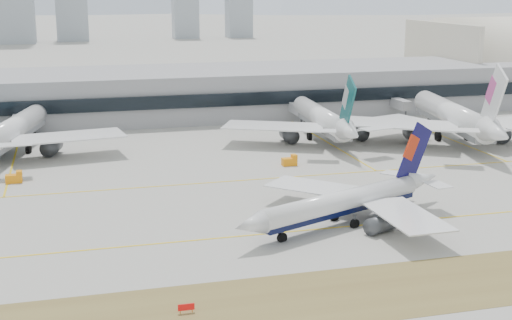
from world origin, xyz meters
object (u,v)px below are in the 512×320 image
object	(u,v)px
taxiing_airliner	(348,202)
terminal	(168,93)
widebody_eva	(11,132)
widebody_cathay	(323,120)
widebody_china_air	(455,118)

from	to	relation	value
taxiing_airliner	terminal	world-z (taller)	taxiing_airliner
taxiing_airliner	widebody_eva	size ratio (longest dim) A/B	0.80
widebody_cathay	widebody_china_air	world-z (taller)	widebody_china_air
widebody_eva	terminal	bearing A→B (deg)	-32.24
widebody_cathay	terminal	size ratio (longest dim) A/B	0.21
widebody_eva	widebody_cathay	world-z (taller)	widebody_eva
terminal	widebody_china_air	bearing A→B (deg)	-40.45
taxiing_airliner	terminal	xyz separation A→B (m)	(-15.79, 118.00, 3.47)
widebody_eva	widebody_cathay	xyz separation A→B (m)	(82.55, -4.20, -0.13)
widebody_eva	widebody_cathay	size ratio (longest dim) A/B	1.00
widebody_cathay	terminal	distance (m)	61.15
taxiing_airliner	widebody_cathay	distance (m)	71.79
widebody_eva	widebody_china_air	world-z (taller)	widebody_china_air
taxiing_airliner	widebody_cathay	size ratio (longest dim) A/B	0.80
taxiing_airliner	widebody_eva	bearing A→B (deg)	-72.79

